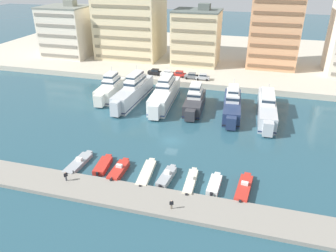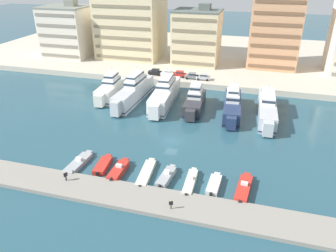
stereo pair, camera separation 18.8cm
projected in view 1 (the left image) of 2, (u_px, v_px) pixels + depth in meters
The scene contains 30 objects.
ground_plane at pixel (171, 141), 66.32m from camera, with size 400.00×400.00×0.00m, color #285160.
quay_promenade at pixel (217, 56), 123.26m from camera, with size 180.00×70.00×1.67m, color beige.
pier_dock at pixel (139, 198), 49.74m from camera, with size 120.00×6.02×0.67m, color gray.
yacht_ivory_far_left at pixel (110, 89), 87.06m from camera, with size 4.69×16.05×8.02m.
yacht_silver_left at pixel (133, 91), 84.41m from camera, with size 4.55×22.32×8.79m.
yacht_white_mid_left at pixel (165, 93), 83.33m from camera, with size 5.48×22.74×8.38m.
yacht_charcoal_center_left at pixel (195, 101), 79.98m from camera, with size 4.91×15.83×7.85m.
yacht_navy_center at pixel (232, 104), 77.65m from camera, with size 5.14×19.23×7.94m.
yacht_silver_center_right at pixel (267, 107), 76.35m from camera, with size 4.42×22.67×6.93m.
motorboat_grey_far_left at pixel (79, 163), 58.30m from camera, with size 2.36×8.10×1.35m.
motorboat_red_left at pixel (103, 165), 57.65m from camera, with size 2.48×6.27×0.89m.
motorboat_red_mid_left at pixel (119, 170), 56.03m from camera, with size 1.92×6.81×1.59m.
motorboat_cream_center_left at pixel (146, 173), 55.58m from camera, with size 2.45×8.61×0.83m.
motorboat_grey_center at pixel (167, 177), 54.40m from camera, with size 2.22×6.51×1.61m.
motorboat_cream_center_right at pixel (191, 182), 53.13m from camera, with size 1.72×7.58×1.49m.
motorboat_white_mid_right at pixel (214, 184), 52.59m from camera, with size 1.99×5.99×0.94m.
motorboat_red_right at pixel (244, 188), 51.62m from camera, with size 2.59×7.89×1.54m.
car_black_far_left at pixel (155, 72), 99.39m from camera, with size 4.13×1.99×1.80m.
car_white_left at pixel (167, 73), 98.12m from camera, with size 4.17×2.07×1.80m.
car_red_mid_left at pixel (179, 74), 97.59m from camera, with size 4.10×1.93×1.80m.
car_grey_center_left at pixel (192, 76), 96.03m from camera, with size 4.18×2.09×1.80m.
car_silver_center at pixel (203, 77), 95.15m from camera, with size 4.18×2.08×1.80m.
apartment_block_far_left at pixel (68, 31), 116.93m from camera, with size 16.02×15.01×19.26m.
apartment_block_left at pixel (130, 18), 113.88m from camera, with size 21.88×18.28×28.82m.
apartment_block_mid_left at pixel (196, 37), 107.53m from camera, with size 15.02×13.04×19.26m.
apartment_block_center_left at pixel (275, 26), 102.21m from camera, with size 15.41×12.43×27.88m.
pedestrian_near_edge at pixel (171, 204), 46.73m from camera, with size 0.57×0.34×1.54m.
pedestrian_mid_deck at pixel (66, 176), 52.77m from camera, with size 0.43×0.56×1.66m.
bollard_west at pixel (73, 172), 54.86m from camera, with size 0.20×0.20×0.61m.
bollard_west_mid at pixel (111, 178), 53.20m from camera, with size 0.20×0.20×0.61m.
Camera 1 is at (14.79, -55.99, 32.47)m, focal length 35.00 mm.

